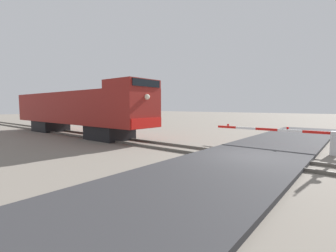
# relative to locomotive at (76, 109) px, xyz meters

# --- Properties ---
(ground_plane) EXTENTS (160.00, 160.00, 0.00)m
(ground_plane) POSITION_rel_locomotive_xyz_m (0.00, -14.96, -2.19)
(ground_plane) COLOR slate
(rail_track_left) EXTENTS (0.08, 80.00, 0.15)m
(rail_track_left) POSITION_rel_locomotive_xyz_m (-0.72, -14.96, -2.11)
(rail_track_left) COLOR #59544C
(rail_track_left) RESTS_ON ground_plane
(rail_track_right) EXTENTS (0.08, 80.00, 0.15)m
(rail_track_right) POSITION_rel_locomotive_xyz_m (0.72, -14.96, -2.11)
(rail_track_right) COLOR #59544C
(rail_track_right) RESTS_ON ground_plane
(road_surface) EXTENTS (36.00, 4.83, 0.17)m
(road_surface) POSITION_rel_locomotive_xyz_m (0.00, -14.96, -2.10)
(road_surface) COLOR #2D2D30
(road_surface) RESTS_ON ground_plane
(locomotive) EXTENTS (2.83, 17.47, 4.21)m
(locomotive) POSITION_rel_locomotive_xyz_m (0.00, 0.00, 0.00)
(locomotive) COLOR black
(locomotive) RESTS_ON ground_plane
(crossing_gate) EXTENTS (0.36, 6.96, 1.32)m
(crossing_gate) POSITION_rel_locomotive_xyz_m (3.63, -16.98, -1.35)
(crossing_gate) COLOR silver
(crossing_gate) RESTS_ON ground_plane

